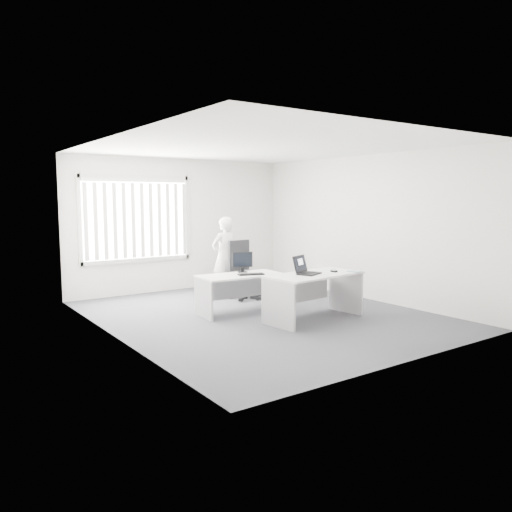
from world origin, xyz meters
TOP-DOWN VIEW (x-y plane):
  - ground at (0.00, 0.00)m, footprint 6.00×6.00m
  - wall_back at (0.00, 3.00)m, footprint 5.00×0.02m
  - wall_front at (0.00, -3.00)m, footprint 5.00×0.02m
  - wall_left at (-2.50, 0.00)m, footprint 0.02×6.00m
  - wall_right at (2.50, 0.00)m, footprint 0.02×6.00m
  - ceiling at (0.00, 0.00)m, footprint 5.00×6.00m
  - window at (-1.00, 2.96)m, footprint 2.32×0.06m
  - blinds at (-1.00, 2.90)m, footprint 2.20×0.10m
  - desk_near at (0.51, -0.75)m, footprint 1.73×0.95m
  - desk_far at (-0.20, 0.34)m, footprint 1.49×0.75m
  - office_chair at (0.54, 1.35)m, footprint 0.68×0.68m
  - person at (0.41, 1.86)m, footprint 0.62×0.44m
  - laptop at (0.40, -0.75)m, footprint 0.48×0.46m
  - paper_sheet at (0.92, -0.77)m, footprint 0.32×0.23m
  - mouse at (0.88, -0.81)m, footprint 0.07×0.11m
  - booklet at (1.20, -0.97)m, footprint 0.20×0.24m
  - keyboard at (-0.07, 0.21)m, footprint 0.47×0.28m
  - monitor at (-0.02, 0.55)m, footprint 0.38×0.23m

SIDE VIEW (x-z plane):
  - ground at x=0.00m, z-range 0.00..0.00m
  - office_chair at x=0.54m, z-range -0.22..0.93m
  - desk_far at x=-0.20m, z-range 0.15..0.81m
  - desk_near at x=0.51m, z-range 0.17..0.92m
  - keyboard at x=-0.07m, z-range 0.67..0.69m
  - paper_sheet at x=0.92m, z-range 0.75..0.76m
  - booklet at x=1.20m, z-range 0.75..0.76m
  - mouse at x=0.88m, z-range 0.76..0.80m
  - person at x=0.41m, z-range 0.00..1.60m
  - monitor at x=-0.02m, z-range 0.67..1.03m
  - laptop at x=0.40m, z-range 0.75..1.05m
  - wall_back at x=0.00m, z-range 0.00..2.80m
  - wall_front at x=0.00m, z-range 0.00..2.80m
  - wall_left at x=-2.50m, z-range 0.00..2.80m
  - wall_right at x=2.50m, z-range 0.00..2.80m
  - blinds at x=-1.00m, z-range 0.77..2.27m
  - window at x=-1.00m, z-range 0.67..2.43m
  - ceiling at x=0.00m, z-range 2.79..2.81m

